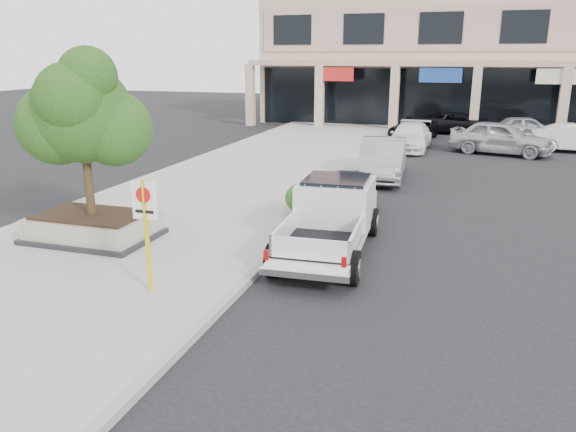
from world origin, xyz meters
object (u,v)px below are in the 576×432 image
object	(u,v)px
no_parking_sign	(146,221)
curb_car_b	(382,159)
lot_car_a	(501,138)
curb_car_c	(410,137)
planter_tree	(90,113)
lot_car_d	(459,123)
planter	(93,226)
lot_car_e	(526,128)
curb_car_a	(345,193)
curb_car_d	(413,129)
lot_car_b	(576,138)
pickup_truck	(329,220)

from	to	relation	value
no_parking_sign	curb_car_b	world-z (taller)	no_parking_sign
lot_car_a	curb_car_c	bearing A→B (deg)	104.86
no_parking_sign	curb_car_b	distance (m)	13.33
planter_tree	lot_car_d	size ratio (longest dim) A/B	0.83
lot_car_d	no_parking_sign	bearing A→B (deg)	174.14
planter	no_parking_sign	world-z (taller)	no_parking_sign
planter	lot_car_e	bearing A→B (deg)	62.70
curb_car_b	lot_car_e	size ratio (longest dim) A/B	1.19
curb_car_a	curb_car_d	world-z (taller)	curb_car_d
curb_car_a	lot_car_b	bearing A→B (deg)	55.75
curb_car_d	no_parking_sign	bearing A→B (deg)	-92.04
curb_car_b	planter_tree	bearing A→B (deg)	-123.60
curb_car_a	curb_car_d	xyz separation A→B (m)	(0.42, 16.71, 0.00)
lot_car_a	lot_car_b	world-z (taller)	lot_car_a
planter	no_parking_sign	size ratio (longest dim) A/B	1.39
lot_car_b	lot_car_d	size ratio (longest dim) A/B	0.89
curb_car_b	curb_car_d	size ratio (longest dim) A/B	1.01
curb_car_c	lot_car_b	xyz separation A→B (m)	(8.18, 1.85, 0.02)
curb_car_d	lot_car_d	xyz separation A→B (m)	(2.46, 3.87, 0.00)
planter_tree	curb_car_b	size ratio (longest dim) A/B	0.82
planter	planter_tree	world-z (taller)	planter_tree
planter	curb_car_d	world-z (taller)	curb_car_d
lot_car_b	lot_car_e	distance (m)	4.52
planter	curb_car_b	xyz separation A→B (m)	(5.98, 10.50, 0.33)
pickup_truck	lot_car_e	size ratio (longest dim) A/B	1.35
planter_tree	curb_car_d	world-z (taller)	planter_tree
curb_car_a	lot_car_b	size ratio (longest dim) A/B	0.91
curb_car_d	lot_car_b	size ratio (longest dim) A/B	1.13
curb_car_a	lot_car_e	distance (m)	20.23
lot_car_d	lot_car_b	bearing A→B (deg)	-127.95
curb_car_c	lot_car_d	bearing A→B (deg)	74.15
lot_car_a	lot_car_b	xyz separation A→B (m)	(3.72, 1.87, -0.13)
curb_car_a	planter_tree	bearing A→B (deg)	-143.72
no_parking_sign	pickup_truck	bearing A→B (deg)	52.30
curb_car_d	curb_car_a	bearing A→B (deg)	-86.64
lot_car_d	lot_car_e	xyz separation A→B (m)	(3.81, -1.48, 0.02)
planter	curb_car_c	xyz separation A→B (m)	(6.29, 18.11, 0.22)
planter	curb_car_d	xyz separation A→B (m)	(6.10, 21.58, 0.20)
curb_car_a	curb_car_b	bearing A→B (deg)	82.90
curb_car_b	lot_car_e	world-z (taller)	curb_car_b
curb_car_b	curb_car_d	world-z (taller)	curb_car_b
lot_car_b	pickup_truck	bearing A→B (deg)	156.42
pickup_truck	lot_car_d	bearing A→B (deg)	81.23
curb_car_a	lot_car_a	world-z (taller)	lot_car_a
planter_tree	no_parking_sign	xyz separation A→B (m)	(3.08, -2.67, -1.78)
lot_car_b	lot_car_e	bearing A→B (deg)	28.12
curb_car_d	curb_car_b	bearing A→B (deg)	-85.83
lot_car_b	lot_car_d	world-z (taller)	lot_car_b
curb_car_c	lot_car_b	bearing A→B (deg)	14.12
curb_car_d	lot_car_d	size ratio (longest dim) A/B	1.00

